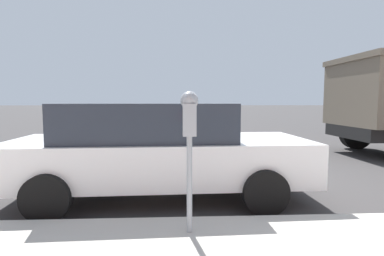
{
  "coord_description": "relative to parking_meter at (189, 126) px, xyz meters",
  "views": [
    {
      "loc": [
        -5.78,
        1.1,
        1.57
      ],
      "look_at": [
        -2.35,
        0.93,
        1.26
      ],
      "focal_mm": 28.0,
      "sensor_mm": 36.0,
      "label": 1
    }
  ],
  "objects": [
    {
      "name": "ground_plane",
      "position": [
        2.62,
        -0.97,
        -1.31
      ],
      "size": [
        220.0,
        220.0,
        0.0
      ],
      "primitive_type": "plane",
      "color": "#3D3A3A"
    },
    {
      "name": "parking_meter",
      "position": [
        0.0,
        0.0,
        0.0
      ],
      "size": [
        0.21,
        0.19,
        1.53
      ],
      "color": "gray",
      "rests_on": "sidewalk"
    },
    {
      "name": "car_white",
      "position": [
        1.66,
        0.46,
        -0.51
      ],
      "size": [
        2.13,
        4.74,
        1.54
      ],
      "rotation": [
        0.0,
        0.0,
        3.17
      ],
      "color": "silver",
      "rests_on": "ground_plane"
    }
  ]
}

